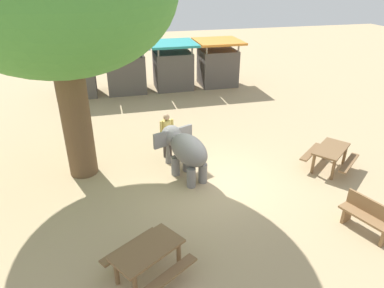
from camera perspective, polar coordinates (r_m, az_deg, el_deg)
name	(u,v)px	position (r m, az deg, el deg)	size (l,w,h in m)	color
ground_plane	(211,182)	(11.01, 3.06, -6.30)	(60.00, 60.00, 0.00)	tan
elephant	(185,149)	(10.89, -1.21, -0.82)	(1.68, 2.15, 1.50)	slate
person_handler	(167,132)	(12.07, -4.14, 1.94)	(0.50, 0.32, 1.62)	#3F3833
wooden_bench	(369,216)	(9.90, 27.07, -10.54)	(0.86, 1.45, 0.88)	olive
picnic_table_near	(148,255)	(7.75, -7.29, -17.68)	(2.06, 2.05, 0.78)	brown
picnic_table_far	(330,153)	(12.30, 21.79, -1.42)	(2.09, 2.09, 0.78)	brown
market_stall_green	(75,74)	(19.45, -18.64, 10.86)	(2.50, 2.50, 2.52)	#59514C
market_stall_blue	(126,71)	(19.41, -10.87, 11.73)	(2.50, 2.50, 2.52)	#59514C
market_stall_teal	(173,68)	(19.72, -3.16, 12.39)	(2.50, 2.50, 2.52)	#59514C
market_stall_orange	(218,65)	(20.35, 4.22, 12.81)	(2.50, 2.50, 2.52)	#59514C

